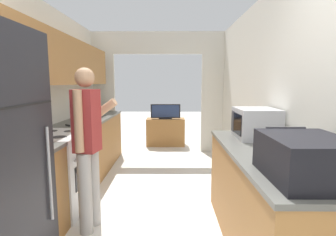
{
  "coord_description": "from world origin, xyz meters",
  "views": [
    {
      "loc": [
        0.25,
        -1.14,
        1.47
      ],
      "look_at": [
        0.22,
        2.44,
        0.98
      ],
      "focal_mm": 28.0,
      "sensor_mm": 36.0,
      "label": 1
    }
  ],
  "objects": [
    {
      "name": "wall_left",
      "position": [
        -1.32,
        1.96,
        1.45
      ],
      "size": [
        0.38,
        6.75,
        2.5
      ],
      "color": "silver",
      "rests_on": "ground_plane"
    },
    {
      "name": "wall_far_with_doorway",
      "position": [
        0.0,
        4.38,
        1.46
      ],
      "size": [
        3.13,
        0.06,
        2.5
      ],
      "color": "silver",
      "rests_on": "ground_plane"
    },
    {
      "name": "counter_right",
      "position": [
        1.06,
        1.01,
        0.45
      ],
      "size": [
        0.62,
        1.93,
        0.9
      ],
      "color": "#9E6B38",
      "rests_on": "ground_plane"
    },
    {
      "name": "television",
      "position": [
        0.15,
        4.88,
        0.8
      ],
      "size": [
        0.68,
        0.16,
        0.34
      ],
      "color": "black",
      "rests_on": "tv_cabinet"
    },
    {
      "name": "knife",
      "position": [
        -1.11,
        2.34,
        0.9
      ],
      "size": [
        0.16,
        0.29,
        0.02
      ],
      "rotation": [
        0.0,
        0.0,
        0.74
      ],
      "color": "#B7B7BC",
      "rests_on": "counter_left"
    },
    {
      "name": "tv_cabinet",
      "position": [
        0.15,
        4.92,
        0.32
      ],
      "size": [
        0.88,
        0.42,
        0.63
      ],
      "color": "#9E6B38",
      "rests_on": "ground_plane"
    },
    {
      "name": "counter_left",
      "position": [
        -1.06,
        2.82,
        0.45
      ],
      "size": [
        0.62,
        3.26,
        0.9
      ],
      "color": "#9E6B38",
      "rests_on": "ground_plane"
    },
    {
      "name": "person",
      "position": [
        -0.55,
        1.35,
        0.86
      ],
      "size": [
        0.52,
        0.42,
        1.61
      ],
      "rotation": [
        0.0,
        0.0,
        1.38
      ],
      "color": "#9E9E9E",
      "rests_on": "ground_plane"
    },
    {
      "name": "suitcase",
      "position": [
        1.06,
        0.38,
        1.03
      ],
      "size": [
        0.45,
        0.59,
        0.27
      ],
      "color": "black",
      "rests_on": "counter_right"
    },
    {
      "name": "wall_right",
      "position": [
        1.39,
        1.58,
        1.25
      ],
      "size": [
        0.06,
        6.75,
        2.5
      ],
      "color": "silver",
      "rests_on": "ground_plane"
    },
    {
      "name": "range_oven",
      "position": [
        -1.06,
        1.75,
        0.45
      ],
      "size": [
        0.66,
        0.78,
        1.04
      ],
      "color": "white",
      "rests_on": "ground_plane"
    },
    {
      "name": "microwave",
      "position": [
        1.14,
        1.55,
        1.05
      ],
      "size": [
        0.41,
        0.47,
        0.31
      ],
      "color": "#B7B7BC",
      "rests_on": "counter_right"
    }
  ]
}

